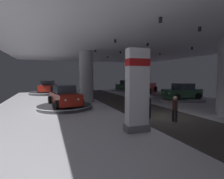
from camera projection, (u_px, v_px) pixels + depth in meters
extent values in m
cube|color=silver|center=(166.00, 118.00, 11.24)|extent=(24.00, 44.00, 0.05)
cube|color=#383330|center=(166.00, 117.00, 11.24)|extent=(4.40, 44.00, 0.01)
cube|color=silver|center=(168.00, 34.00, 10.77)|extent=(24.00, 44.00, 0.10)
cylinder|color=black|center=(160.00, 20.00, 7.29)|extent=(0.16, 0.16, 0.22)
cylinder|color=black|center=(115.00, 41.00, 11.74)|extent=(0.16, 0.16, 0.22)
cylinder|color=black|center=(95.00, 51.00, 16.53)|extent=(0.16, 0.16, 0.22)
cylinder|color=black|center=(87.00, 56.00, 20.78)|extent=(0.16, 0.16, 0.22)
cylinder|color=black|center=(200.00, 29.00, 8.74)|extent=(0.16, 0.16, 0.22)
cylinder|color=black|center=(148.00, 45.00, 13.09)|extent=(0.16, 0.16, 0.22)
cylinder|color=black|center=(120.00, 52.00, 17.48)|extent=(0.16, 0.16, 0.22)
cylinder|color=black|center=(108.00, 57.00, 22.03)|extent=(0.16, 0.16, 0.22)
cylinder|color=black|center=(192.00, 48.00, 14.85)|extent=(0.16, 0.16, 0.22)
cylinder|color=black|center=(160.00, 54.00, 18.97)|extent=(0.16, 0.16, 0.22)
cylinder|color=black|center=(138.00, 58.00, 23.49)|extent=(0.16, 0.16, 0.22)
cylinder|color=#ADADB2|center=(86.00, 76.00, 17.90)|extent=(1.50, 1.50, 5.50)
cube|color=slate|center=(137.00, 127.00, 8.46)|extent=(1.30, 0.72, 0.35)
cube|color=white|center=(137.00, 87.00, 8.28)|extent=(1.13, 0.63, 3.83)
cube|color=red|center=(137.00, 63.00, 8.18)|extent=(1.16, 0.66, 0.36)
cylinder|color=#B7B7BC|center=(181.00, 100.00, 18.42)|extent=(4.76, 4.76, 0.27)
cylinder|color=black|center=(182.00, 99.00, 18.41)|extent=(4.86, 4.86, 0.05)
cube|color=#2D5638|center=(182.00, 93.00, 18.36)|extent=(4.27, 1.97, 0.90)
cube|color=#2D3842|center=(183.00, 86.00, 18.34)|extent=(1.96, 1.64, 0.70)
cylinder|color=black|center=(178.00, 97.00, 16.97)|extent=(0.69, 0.25, 0.68)
cylinder|color=black|center=(165.00, 95.00, 18.86)|extent=(0.69, 0.25, 0.68)
cylinder|color=black|center=(199.00, 96.00, 17.90)|extent=(0.69, 0.25, 0.68)
cylinder|color=black|center=(185.00, 94.00, 19.78)|extent=(0.69, 0.25, 0.68)
sphere|color=white|center=(169.00, 93.00, 17.21)|extent=(0.18, 0.18, 0.18)
sphere|color=white|center=(164.00, 92.00, 18.14)|extent=(0.18, 0.18, 0.18)
cylinder|color=silver|center=(126.00, 90.00, 30.51)|extent=(5.61, 5.61, 0.27)
cylinder|color=black|center=(126.00, 90.00, 30.50)|extent=(5.72, 5.72, 0.05)
cube|color=#2D5638|center=(126.00, 86.00, 30.45)|extent=(4.50, 3.79, 0.90)
cube|color=#2D3842|center=(126.00, 82.00, 30.51)|extent=(2.44, 2.34, 0.70)
cylinder|color=black|center=(126.00, 88.00, 28.74)|extent=(0.69, 0.55, 0.68)
cylinder|color=black|center=(117.00, 88.00, 29.90)|extent=(0.69, 0.55, 0.68)
cylinder|color=black|center=(134.00, 87.00, 31.05)|extent=(0.69, 0.55, 0.68)
cylinder|color=black|center=(125.00, 87.00, 32.21)|extent=(0.69, 0.55, 0.68)
sphere|color=white|center=(122.00, 86.00, 28.49)|extent=(0.18, 0.18, 0.18)
sphere|color=white|center=(117.00, 86.00, 29.06)|extent=(0.18, 0.18, 0.18)
cylinder|color=#333338|center=(65.00, 107.00, 14.27)|extent=(4.59, 4.59, 0.30)
cylinder|color=white|center=(65.00, 105.00, 14.26)|extent=(4.68, 4.68, 0.05)
cube|color=maroon|center=(65.00, 98.00, 14.21)|extent=(2.46, 4.44, 0.90)
cube|color=#2D3842|center=(64.00, 89.00, 14.27)|extent=(1.85, 2.13, 0.70)
cylinder|color=black|center=(82.00, 102.00, 13.52)|extent=(0.33, 0.71, 0.68)
cylinder|color=black|center=(57.00, 105.00, 12.50)|extent=(0.33, 0.71, 0.68)
cylinder|color=black|center=(71.00, 98.00, 15.96)|extent=(0.33, 0.71, 0.68)
cylinder|color=black|center=(50.00, 100.00, 14.95)|extent=(0.33, 0.71, 0.68)
sphere|color=white|center=(78.00, 99.00, 12.69)|extent=(0.18, 0.18, 0.18)
sphere|color=white|center=(65.00, 100.00, 12.19)|extent=(0.18, 0.18, 0.18)
cylinder|color=#B7B7BC|center=(145.00, 94.00, 23.68)|extent=(5.56, 5.57, 0.37)
cylinder|color=black|center=(145.00, 93.00, 23.66)|extent=(5.68, 5.68, 0.05)
cube|color=red|center=(145.00, 88.00, 23.60)|extent=(5.34, 5.11, 1.20)
cube|color=red|center=(142.00, 81.00, 21.99)|extent=(2.53, 2.55, 1.00)
cube|color=#28333D|center=(143.00, 80.00, 22.45)|extent=(1.23, 1.35, 0.75)
cylinder|color=black|center=(150.00, 91.00, 21.45)|extent=(0.81, 0.77, 0.84)
cylinder|color=black|center=(133.00, 91.00, 22.50)|extent=(0.81, 0.77, 0.84)
cylinder|color=black|center=(156.00, 89.00, 24.75)|extent=(0.81, 0.77, 0.84)
cylinder|color=black|center=(141.00, 89.00, 25.80)|extent=(0.81, 0.77, 0.84)
cylinder|color=#333338|center=(48.00, 93.00, 25.48)|extent=(5.60, 5.60, 0.36)
cylinder|color=white|center=(48.00, 92.00, 25.47)|extent=(5.71, 5.71, 0.05)
cube|color=maroon|center=(48.00, 88.00, 25.41)|extent=(2.86, 4.53, 0.90)
cube|color=#2D3842|center=(48.00, 83.00, 25.20)|extent=(2.01, 2.25, 0.70)
cylinder|color=black|center=(44.00, 89.00, 26.75)|extent=(0.39, 0.71, 0.68)
cylinder|color=black|center=(57.00, 89.00, 26.95)|extent=(0.39, 0.71, 0.68)
cylinder|color=black|center=(38.00, 90.00, 23.92)|extent=(0.39, 0.71, 0.68)
cylinder|color=black|center=(53.00, 90.00, 24.12)|extent=(0.39, 0.71, 0.68)
sphere|color=white|center=(49.00, 86.00, 27.39)|extent=(0.18, 0.18, 0.18)
sphere|color=white|center=(55.00, 86.00, 27.49)|extent=(0.18, 0.18, 0.18)
cylinder|color=black|center=(147.00, 112.00, 10.90)|extent=(0.14, 0.14, 0.80)
cylinder|color=black|center=(150.00, 112.00, 10.90)|extent=(0.14, 0.14, 0.80)
cylinder|color=black|center=(149.00, 103.00, 10.84)|extent=(0.32, 0.32, 0.62)
sphere|color=#99755B|center=(149.00, 96.00, 10.81)|extent=(0.22, 0.22, 0.22)
cylinder|color=black|center=(173.00, 115.00, 10.14)|extent=(0.14, 0.14, 0.80)
cylinder|color=black|center=(176.00, 116.00, 10.07)|extent=(0.14, 0.14, 0.80)
cylinder|color=#472323|center=(175.00, 105.00, 10.05)|extent=(0.32, 0.32, 0.62)
sphere|color=beige|center=(175.00, 98.00, 10.01)|extent=(0.22, 0.22, 0.22)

